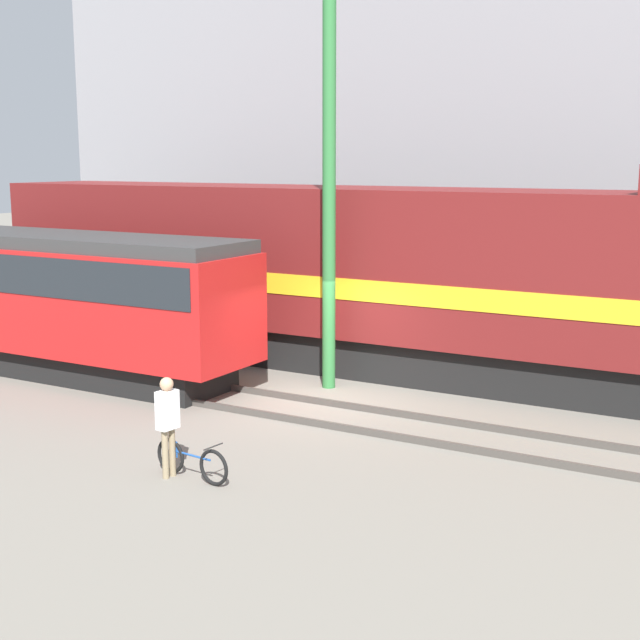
# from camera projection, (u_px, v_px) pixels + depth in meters

# --- Properties ---
(ground_plane) EXTENTS (120.00, 120.00, 0.00)m
(ground_plane) POSITION_uv_depth(u_px,v_px,m) (323.00, 401.00, 19.50)
(ground_plane) COLOR slate
(track_near) EXTENTS (60.00, 1.50, 0.14)m
(track_near) POSITION_uv_depth(u_px,v_px,m) (300.00, 409.00, 18.66)
(track_near) COLOR #47423D
(track_near) RESTS_ON ground
(track_far) EXTENTS (60.00, 1.50, 0.14)m
(track_far) POSITION_uv_depth(u_px,v_px,m) (387.00, 368.00, 22.24)
(track_far) COLOR #47423D
(track_far) RESTS_ON ground
(building_backdrop) EXTENTS (31.17, 6.00, 14.43)m
(building_backdrop) POSITION_uv_depth(u_px,v_px,m) (506.00, 95.00, 28.23)
(building_backdrop) COLOR gray
(building_backdrop) RESTS_ON ground
(freight_locomotive) EXTENTS (20.44, 3.04, 5.14)m
(freight_locomotive) POSITION_uv_depth(u_px,v_px,m) (350.00, 274.00, 22.35)
(freight_locomotive) COLOR black
(freight_locomotive) RESTS_ON ground
(streetcar) EXTENTS (10.57, 2.54, 3.46)m
(streetcar) POSITION_uv_depth(u_px,v_px,m) (57.00, 294.00, 21.70)
(streetcar) COLOR black
(streetcar) RESTS_ON ground
(bicycle) EXTENTS (1.60, 0.44, 0.67)m
(bicycle) POSITION_uv_depth(u_px,v_px,m) (192.00, 461.00, 14.73)
(bicycle) COLOR black
(bicycle) RESTS_ON ground
(person) EXTENTS (0.26, 0.38, 1.71)m
(person) POSITION_uv_depth(u_px,v_px,m) (168.00, 417.00, 14.70)
(person) COLOR #8C7A5B
(person) RESTS_ON ground
(utility_pole_left) EXTENTS (0.30, 0.30, 9.89)m
(utility_pole_left) POSITION_uv_depth(u_px,v_px,m) (329.00, 172.00, 19.82)
(utility_pole_left) COLOR #2D7238
(utility_pole_left) RESTS_ON ground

